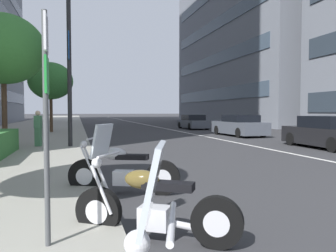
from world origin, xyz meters
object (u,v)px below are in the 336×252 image
car_following_behind (193,122)px  pedestrian_on_plaza (38,128)px  car_approaching_light (239,126)px  motorcycle_nearest_camera (122,172)px  car_mid_block_traffic (327,133)px  street_lamp_with_banners (78,37)px  parking_sign_by_curb (46,100)px  street_tree_by_lamp_post (3,49)px  street_tree_mid_sidewalk (51,81)px  motorcycle_mid_row (151,206)px

car_following_behind → pedestrian_on_plaza: pedestrian_on_plaza is taller
car_following_behind → pedestrian_on_plaza: (-13.45, 11.89, 0.28)m
car_approaching_light → car_following_behind: size_ratio=1.07×
motorcycle_nearest_camera → pedestrian_on_plaza: (8.41, 2.46, 0.47)m
car_mid_block_traffic → car_following_behind: size_ratio=1.00×
car_mid_block_traffic → street_lamp_with_banners: street_lamp_with_banners is taller
car_approaching_light → parking_sign_by_curb: 19.07m
street_lamp_with_banners → parking_sign_by_curb: bearing=177.9°
street_lamp_with_banners → street_tree_by_lamp_post: size_ratio=1.36×
car_approaching_light → street_tree_mid_sidewalk: bearing=64.6°
motorcycle_mid_row → pedestrian_on_plaza: (10.85, 2.50, 0.46)m
car_approaching_light → street_tree_mid_sidewalk: 13.60m
parking_sign_by_curb → car_mid_block_traffic: bearing=-53.3°
street_lamp_with_banners → street_tree_by_lamp_post: bearing=72.9°
parking_sign_by_curb → street_lamp_with_banners: size_ratio=0.34×
motorcycle_mid_row → car_following_behind: motorcycle_mid_row is taller
car_approaching_light → street_tree_mid_sidewalk: street_tree_mid_sidewalk is taller
motorcycle_mid_row → motorcycle_nearest_camera: 2.44m
motorcycle_nearest_camera → car_approaching_light: (13.12, -9.51, 0.22)m
car_mid_block_traffic → pedestrian_on_plaza: bearing=79.2°
motorcycle_nearest_camera → parking_sign_by_curb: 3.18m
car_following_behind → parking_sign_by_curb: size_ratio=1.67×
parking_sign_by_curb → car_following_behind: bearing=-23.4°
motorcycle_mid_row → motorcycle_nearest_camera: bearing=-56.9°
pedestrian_on_plaza → motorcycle_mid_row: bearing=-69.6°
motorcycle_mid_row → pedestrian_on_plaza: 11.15m
car_approaching_light → street_lamp_with_banners: (-5.09, 10.30, 4.13)m
motorcycle_mid_row → car_approaching_light: size_ratio=0.42×
motorcycle_mid_row → street_lamp_with_banners: (10.48, 0.83, 4.34)m
motorcycle_mid_row → car_following_behind: size_ratio=0.45×
car_mid_block_traffic → street_lamp_with_banners: 11.63m
motorcycle_mid_row → pedestrian_on_plaza: pedestrian_on_plaza is taller
car_mid_block_traffic → street_tree_by_lamp_post: street_tree_by_lamp_post is taller
motorcycle_nearest_camera → street_tree_by_lamp_post: bearing=-45.0°
street_lamp_with_banners → street_tree_mid_sidewalk: (10.29, 1.87, -0.99)m
car_following_behind → car_approaching_light: bearing=-179.5°
car_approaching_light → street_tree_by_lamp_post: bearing=104.9°
street_lamp_with_banners → pedestrian_on_plaza: street_lamp_with_banners is taller
car_mid_block_traffic → car_approaching_light: bearing=4.5°
street_lamp_with_banners → street_tree_by_lamp_post: (0.95, 3.08, -0.50)m
pedestrian_on_plaza → car_mid_block_traffic: bearing=-5.8°
motorcycle_mid_row → car_approaching_light: (15.57, -9.47, 0.21)m
motorcycle_nearest_camera → parking_sign_by_curb: parking_sign_by_curb is taller
car_following_behind → street_lamp_with_banners: (-13.83, 10.22, 4.16)m
car_following_behind → street_tree_by_lamp_post: size_ratio=0.76×
motorcycle_mid_row → street_tree_by_lamp_post: (11.43, 3.91, 3.84)m
street_lamp_with_banners → motorcycle_nearest_camera: bearing=-174.4°
pedestrian_on_plaza → street_lamp_with_banners: bearing=-5.2°
street_tree_mid_sidewalk → car_following_behind: bearing=-73.7°
street_tree_by_lamp_post → car_mid_block_traffic: bearing=-104.1°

